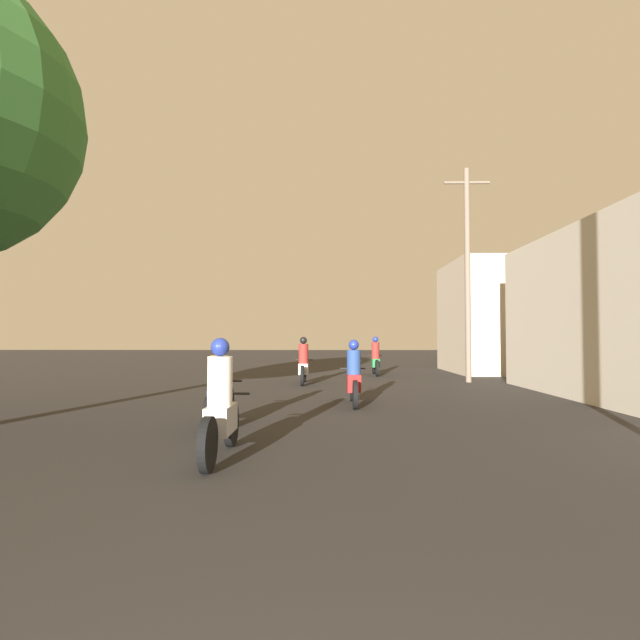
% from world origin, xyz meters
% --- Properties ---
extents(motorcycle_silver, '(0.60, 2.06, 1.56)m').
position_xyz_m(motorcycle_silver, '(-1.28, 5.94, 0.63)').
color(motorcycle_silver, black).
rests_on(motorcycle_silver, ground_plane).
extents(motorcycle_blue, '(0.60, 2.10, 1.49)m').
position_xyz_m(motorcycle_blue, '(-1.78, 8.19, 0.61)').
color(motorcycle_blue, black).
rests_on(motorcycle_blue, ground_plane).
extents(motorcycle_red, '(0.60, 2.04, 1.51)m').
position_xyz_m(motorcycle_red, '(0.70, 11.07, 0.61)').
color(motorcycle_red, black).
rests_on(motorcycle_red, ground_plane).
extents(motorcycle_white, '(0.60, 2.06, 1.58)m').
position_xyz_m(motorcycle_white, '(-0.73, 16.22, 0.63)').
color(motorcycle_white, black).
rests_on(motorcycle_white, ground_plane).
extents(motorcycle_green, '(0.60, 2.04, 1.59)m').
position_xyz_m(motorcycle_green, '(2.05, 20.14, 0.64)').
color(motorcycle_green, black).
rests_on(motorcycle_green, ground_plane).
extents(building_right_far, '(5.77, 5.32, 4.93)m').
position_xyz_m(building_right_far, '(8.47, 22.07, 2.46)').
color(building_right_far, beige).
rests_on(building_right_far, ground_plane).
extents(utility_pole_far, '(1.60, 0.20, 7.52)m').
position_xyz_m(utility_pole_far, '(4.99, 16.97, 3.93)').
color(utility_pole_far, '#6B5B4C').
rests_on(utility_pole_far, ground_plane).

